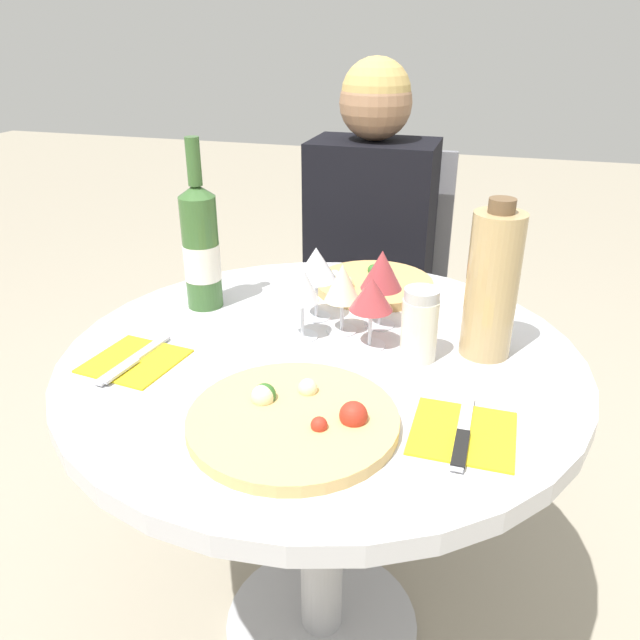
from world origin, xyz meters
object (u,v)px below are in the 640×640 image
object	(u,v)px
chair_behind_diner	(373,310)
pizza_large	(294,419)
tall_carafe	(492,285)
seated_diner	(363,303)
wine_bottle	(201,247)
dining_table	(322,417)

from	to	relation	value
chair_behind_diner	pizza_large	xyz separation A→B (m)	(0.09, -1.03, 0.29)
pizza_large	tall_carafe	bearing A→B (deg)	50.58
seated_diner	wine_bottle	world-z (taller)	seated_diner
dining_table	tall_carafe	bearing A→B (deg)	15.87
dining_table	seated_diner	size ratio (longest dim) A/B	0.79
seated_diner	wine_bottle	bearing A→B (deg)	65.91
chair_behind_diner	tall_carafe	distance (m)	0.90
wine_bottle	chair_behind_diner	bearing A→B (deg)	70.91
dining_table	seated_diner	bearing A→B (deg)	95.83
pizza_large	wine_bottle	distance (m)	0.50
pizza_large	tall_carafe	world-z (taller)	tall_carafe
chair_behind_diner	seated_diner	world-z (taller)	seated_diner
seated_diner	tall_carafe	size ratio (longest dim) A/B	4.21
pizza_large	wine_bottle	size ratio (longest dim) A/B	0.91
dining_table	tall_carafe	size ratio (longest dim) A/B	3.31
pizza_large	wine_bottle	bearing A→B (deg)	131.50
chair_behind_diner	pizza_large	size ratio (longest dim) A/B	2.96
wine_bottle	pizza_large	bearing A→B (deg)	-48.50
wine_bottle	tall_carafe	xyz separation A→B (m)	(0.58, -0.05, 0.00)
seated_diner	pizza_large	bearing A→B (deg)	95.92
pizza_large	chair_behind_diner	bearing A→B (deg)	95.05
dining_table	chair_behind_diner	size ratio (longest dim) A/B	1.01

